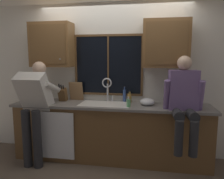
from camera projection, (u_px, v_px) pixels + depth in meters
back_wall at (114, 80)px, 3.77m from camera, size 5.47×0.12×2.55m
window_glass at (108, 65)px, 3.68m from camera, size 1.10×0.02×0.95m
window_frame_top at (108, 35)px, 3.59m from camera, size 1.17×0.02×0.04m
window_frame_bottom at (108, 94)px, 3.74m from camera, size 1.17×0.02×0.04m
window_frame_left at (76, 65)px, 3.76m from camera, size 0.03×0.02×0.95m
window_frame_right at (142, 65)px, 3.57m from camera, size 0.04×0.02×0.95m
window_mullion_center at (108, 65)px, 3.67m from camera, size 0.02×0.02×0.95m
lower_cabinet_run at (111, 133)px, 3.55m from camera, size 3.07×0.58×0.88m
countertop at (110, 105)px, 3.46m from camera, size 3.13×0.62×0.04m
dishwasher_front at (55, 136)px, 3.37m from camera, size 0.60×0.02×0.74m
upper_cabinet_left at (52, 45)px, 3.63m from camera, size 0.69×0.36×0.72m
upper_cabinet_right at (166, 44)px, 3.31m from camera, size 0.69×0.36×0.72m
sink at (105, 110)px, 3.50m from camera, size 0.80×0.46×0.21m
faucet at (108, 87)px, 3.62m from camera, size 0.18×0.09×0.40m
person_standing at (35, 103)px, 3.32m from camera, size 0.53×0.67×1.59m
person_sitting_on_counter at (184, 98)px, 2.99m from camera, size 0.54×0.61×1.26m
knife_block at (63, 95)px, 3.70m from camera, size 0.12×0.18×0.32m
cutting_board at (76, 91)px, 3.76m from camera, size 0.24×0.09×0.32m
mixing_bowl at (147, 102)px, 3.38m from camera, size 0.23×0.23×0.11m
soap_dispenser at (129, 103)px, 3.26m from camera, size 0.06×0.07×0.16m
bottle_green_glass at (130, 98)px, 3.57m from camera, size 0.06×0.06×0.20m
bottle_tall_clear at (124, 95)px, 3.65m from camera, size 0.05×0.05×0.26m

